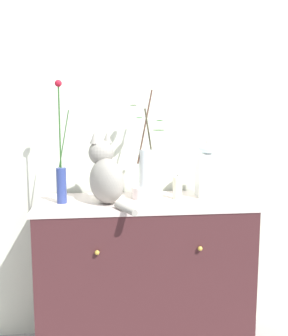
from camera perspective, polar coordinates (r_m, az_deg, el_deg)
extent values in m
cube|color=silver|center=(2.40, -0.82, 6.10)|extent=(4.40, 0.08, 2.60)
cube|color=#401F22|center=(2.30, 0.00, -16.16)|extent=(1.15, 0.46, 0.88)
cube|color=beige|center=(2.15, 0.00, -5.08)|extent=(1.17, 0.47, 0.02)
sphere|color=#B79338|center=(1.96, -6.89, -12.21)|extent=(0.02, 0.02, 0.02)
sphere|color=#B79338|center=(2.02, 8.23, -11.61)|extent=(0.02, 0.02, 0.02)
ellipsoid|color=gray|center=(2.07, -5.49, -1.90)|extent=(0.25, 0.29, 0.24)
sphere|color=gray|center=(2.11, -6.31, 2.24)|extent=(0.14, 0.14, 0.14)
cone|color=gray|center=(2.08, -7.29, 4.42)|extent=(0.05, 0.05, 0.06)
cone|color=gray|center=(2.11, -5.42, 4.50)|extent=(0.05, 0.05, 0.06)
cylinder|color=gray|center=(1.90, -2.72, -5.99)|extent=(0.11, 0.18, 0.03)
cylinder|color=navy|center=(2.11, -12.00, -2.52)|extent=(0.05, 0.05, 0.19)
cylinder|color=#295920|center=(2.08, -12.25, 5.76)|extent=(0.01, 0.01, 0.42)
sphere|color=#A71326|center=(2.08, -12.45, 12.03)|extent=(0.04, 0.04, 0.04)
cylinder|color=#325C2A|center=(2.08, -11.66, 4.21)|extent=(0.06, 0.01, 0.30)
cylinder|color=white|center=(2.20, 0.41, -3.58)|extent=(0.17, 0.17, 0.07)
cylinder|color=silver|center=(2.17, 0.41, -0.03)|extent=(0.09, 0.09, 0.21)
cylinder|color=#482F24|center=(2.17, 0.12, 6.06)|extent=(0.09, 0.07, 0.41)
ellipsoid|color=#1F5D1D|center=(2.21, -0.69, 7.38)|extent=(0.05, 0.08, 0.01)
ellipsoid|color=#2D5A1D|center=(2.21, -1.59, 9.18)|extent=(0.05, 0.08, 0.01)
cylinder|color=#45402D|center=(2.14, 0.76, 4.63)|extent=(0.06, 0.06, 0.31)
ellipsoid|color=#2B5C1E|center=(2.12, 2.17, 5.57)|extent=(0.08, 0.05, 0.01)
ellipsoid|color=#265C1F|center=(2.11, 2.31, 6.98)|extent=(0.05, 0.08, 0.01)
cube|color=white|center=(2.24, 9.23, -1.09)|extent=(0.11, 0.11, 0.25)
ellipsoid|color=white|center=(2.22, 9.32, 2.83)|extent=(0.10, 0.10, 0.06)
sphere|color=white|center=(2.22, 9.34, 3.92)|extent=(0.02, 0.02, 0.02)
cylinder|color=beige|center=(2.18, 4.93, -2.91)|extent=(0.05, 0.05, 0.13)
cylinder|color=black|center=(2.17, 4.96, -1.13)|extent=(0.00, 0.00, 0.01)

